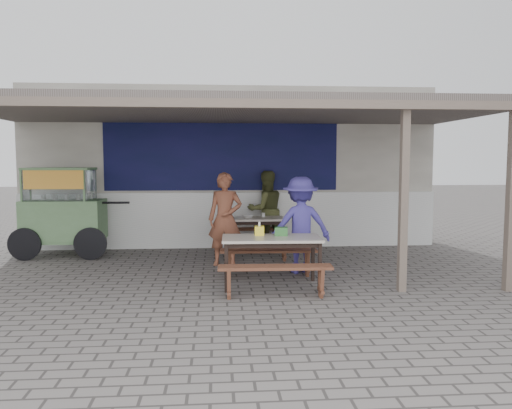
{
  "coord_description": "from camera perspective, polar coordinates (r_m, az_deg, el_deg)",
  "views": [
    {
      "loc": [
        -0.3,
        -7.81,
        1.88
      ],
      "look_at": [
        0.37,
        0.9,
        1.12
      ],
      "focal_mm": 35.0,
      "sensor_mm": 36.0,
      "label": 1
    }
  ],
  "objects": [
    {
      "name": "ground",
      "position": [
        8.04,
        -2.18,
        -8.54
      ],
      "size": [
        60.0,
        60.0,
        0.0
      ],
      "primitive_type": "plane",
      "color": "#645E5B",
      "rests_on": "ground"
    },
    {
      "name": "back_wall",
      "position": [
        11.39,
        -2.93,
        4.18
      ],
      "size": [
        9.0,
        1.28,
        3.5
      ],
      "color": "beige",
      "rests_on": "ground"
    },
    {
      "name": "warung_roof",
      "position": [
        8.76,
        -2.37,
        10.45
      ],
      "size": [
        9.0,
        4.21,
        2.81
      ],
      "color": "#625854",
      "rests_on": "ground"
    },
    {
      "name": "table_left",
      "position": [
        9.98,
        -0.28,
        -1.99
      ],
      "size": [
        1.25,
        0.69,
        0.75
      ],
      "rotation": [
        0.0,
        0.0,
        0.02
      ],
      "color": "beige",
      "rests_on": "ground"
    },
    {
      "name": "bench_left_street",
      "position": [
        9.36,
        0.1,
        -4.53
      ],
      "size": [
        1.34,
        0.31,
        0.45
      ],
      "rotation": [
        0.0,
        0.0,
        0.02
      ],
      "color": "brown",
      "rests_on": "ground"
    },
    {
      "name": "bench_left_wall",
      "position": [
        10.7,
        -0.62,
        -3.33
      ],
      "size": [
        1.34,
        0.31,
        0.45
      ],
      "rotation": [
        0.0,
        0.0,
        0.02
      ],
      "color": "brown",
      "rests_on": "ground"
    },
    {
      "name": "table_right",
      "position": [
        7.46,
        1.8,
        -4.32
      ],
      "size": [
        1.49,
        0.78,
        0.75
      ],
      "rotation": [
        0.0,
        0.0,
        -0.03
      ],
      "color": "beige",
      "rests_on": "ground"
    },
    {
      "name": "bench_right_street",
      "position": [
        6.91,
        2.21,
        -7.9
      ],
      "size": [
        1.58,
        0.33,
        0.45
      ],
      "rotation": [
        0.0,
        0.0,
        -0.03
      ],
      "color": "brown",
      "rests_on": "ground"
    },
    {
      "name": "bench_right_wall",
      "position": [
        8.15,
        1.43,
        -5.9
      ],
      "size": [
        1.58,
        0.33,
        0.45
      ],
      "rotation": [
        0.0,
        0.0,
        -0.03
      ],
      "color": "brown",
      "rests_on": "ground"
    },
    {
      "name": "vendor_cart",
      "position": [
        10.51,
        -21.24,
        -0.42
      ],
      "size": [
        2.22,
        0.89,
        1.75
      ],
      "rotation": [
        0.0,
        0.0,
        -0.03
      ],
      "color": "#638B5C",
      "rests_on": "ground"
    },
    {
      "name": "patron_street_side",
      "position": [
        8.99,
        -3.55,
        -1.66
      ],
      "size": [
        0.67,
        0.49,
        1.68
      ],
      "primitive_type": "imported",
      "rotation": [
        0.0,
        0.0,
        -0.15
      ],
      "color": "brown",
      "rests_on": "ground"
    },
    {
      "name": "patron_wall_side",
      "position": [
        10.66,
        1.14,
        -0.62
      ],
      "size": [
        0.95,
        0.83,
        1.67
      ],
      "primitive_type": "imported",
      "rotation": [
        0.0,
        0.0,
        3.41
      ],
      "color": "#494C27",
      "rests_on": "ground"
    },
    {
      "name": "patron_right_table",
      "position": [
        8.42,
        5.1,
        -2.33
      ],
      "size": [
        1.1,
        0.69,
        1.62
      ],
      "primitive_type": "imported",
      "rotation": [
        0.0,
        0.0,
        3.23
      ],
      "color": "#423996",
      "rests_on": "ground"
    },
    {
      "name": "tissue_box",
      "position": [
        7.62,
        0.39,
        -3.0
      ],
      "size": [
        0.15,
        0.15,
        0.14
      ],
      "primitive_type": "cube",
      "rotation": [
        0.0,
        0.0,
        -0.06
      ],
      "color": "yellow",
      "rests_on": "table_right"
    },
    {
      "name": "donation_box",
      "position": [
        7.59,
        2.9,
        -3.09
      ],
      "size": [
        0.21,
        0.15,
        0.13
      ],
      "primitive_type": "cube",
      "rotation": [
        0.0,
        0.0,
        -0.13
      ],
      "color": "#2E692F",
      "rests_on": "table_right"
    },
    {
      "name": "condiment_jar",
      "position": [
        10.14,
        0.84,
        -1.18
      ],
      "size": [
        0.07,
        0.07,
        0.08
      ],
      "primitive_type": "cylinder",
      "color": "beige",
      "rests_on": "table_left"
    },
    {
      "name": "condiment_bowl",
      "position": [
        9.98,
        -0.94,
        -1.36
      ],
      "size": [
        0.27,
        0.27,
        0.05
      ],
      "primitive_type": "imported",
      "rotation": [
        0.0,
        0.0,
        0.31
      ],
      "color": "silver",
      "rests_on": "table_left"
    }
  ]
}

